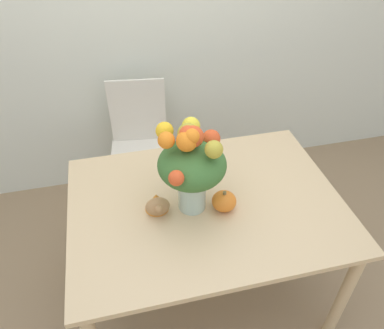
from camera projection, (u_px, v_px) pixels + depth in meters
ground_plane at (203, 287)px, 2.39m from camera, size 12.00×12.00×0.00m
wall_back at (159, 8)px, 2.46m from camera, size 8.00×0.06×2.70m
dining_table at (206, 214)px, 1.96m from camera, size 1.37×1.01×0.76m
flower_vase at (191, 164)px, 1.71m from camera, size 0.32×0.38×0.48m
pumpkin at (224, 201)px, 1.84m from camera, size 0.12×0.12×0.11m
turkey_figurine at (157, 204)px, 1.82m from camera, size 0.12×0.16×0.10m
dining_chair_near_window at (140, 146)px, 2.70m from camera, size 0.47×0.47×0.96m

